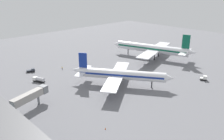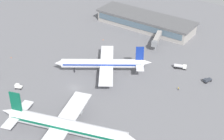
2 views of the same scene
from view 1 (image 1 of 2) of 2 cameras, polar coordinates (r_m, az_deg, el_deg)
ground at (r=122.03m, az=9.20°, el=-1.67°), size 288.00×288.00×0.00m
airplane_at_gate at (r=108.76m, az=1.96°, el=-1.10°), size 42.23×35.63×14.78m
airplane_distant at (r=152.85m, az=9.79°, el=5.17°), size 54.69×44.81×17.03m
fuel_truck at (r=119.08m, az=-17.40°, el=-2.19°), size 6.57×3.96×2.50m
pushback_tractor at (r=134.41m, az=-19.08°, el=-0.05°), size 3.48×4.79×1.90m
baggage_tug at (r=124.63m, az=21.49°, el=-1.82°), size 3.71×3.32×2.30m
ground_crew_worker at (r=133.76m, az=-12.03°, el=0.48°), size 0.53×0.53×1.67m
jet_bridge at (r=94.09m, az=-19.14°, el=-5.92°), size 7.54×16.46×6.74m
safety_cone_mid_apron at (r=78.93m, az=-1.63°, el=-14.03°), size 0.44×0.44×0.60m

